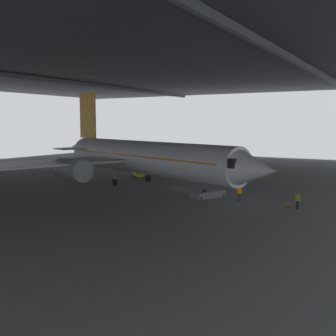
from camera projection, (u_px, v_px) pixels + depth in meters
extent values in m
plane|color=slate|center=(177.00, 191.00, 47.87)|extent=(110.00, 110.00, 0.00)
cube|color=#38383D|center=(85.00, 59.00, 53.08)|extent=(121.00, 99.00, 1.20)
cube|color=#4C4F54|center=(275.00, 49.00, 40.67)|extent=(115.50, 0.50, 0.70)
cube|color=#4C4F54|center=(2.00, 75.00, 61.53)|extent=(115.50, 0.50, 0.70)
cylinder|color=white|center=(145.00, 157.00, 50.96)|extent=(14.11, 29.91, 4.07)
cone|color=white|center=(255.00, 169.00, 37.94)|extent=(5.41, 5.94, 3.99)
cube|color=black|center=(234.00, 162.00, 39.86)|extent=(4.22, 3.85, 0.90)
cone|color=white|center=(80.00, 148.00, 63.93)|extent=(5.46, 7.30, 3.46)
cube|color=orange|center=(88.00, 116.00, 61.43)|extent=(1.73, 4.26, 6.66)
cube|color=white|center=(108.00, 147.00, 62.90)|extent=(6.00, 4.89, 0.16)
cube|color=white|center=(75.00, 148.00, 59.29)|extent=(6.00, 4.89, 0.16)
cube|color=white|center=(182.00, 154.00, 61.45)|extent=(18.51, 12.73, 0.24)
cylinder|color=#9EA3A8|center=(182.00, 161.00, 58.53)|extent=(4.17, 5.83, 2.52)
cube|color=white|center=(48.00, 163.00, 48.08)|extent=(18.51, 12.73, 0.24)
cylinder|color=#9EA3A8|center=(73.00, 169.00, 47.76)|extent=(4.17, 5.83, 2.52)
cube|color=orange|center=(145.00, 155.00, 50.93)|extent=(13.43, 27.85, 0.16)
cylinder|color=#9EA3A8|center=(203.00, 186.00, 43.43)|extent=(0.20, 0.20, 1.15)
cylinder|color=black|center=(202.00, 193.00, 43.51)|extent=(0.59, 0.95, 0.90)
cylinder|color=#9EA3A8|center=(148.00, 173.00, 55.15)|extent=(0.20, 0.20, 1.15)
cylinder|color=black|center=(148.00, 179.00, 55.24)|extent=(0.59, 0.95, 0.90)
cylinder|color=#9EA3A8|center=(115.00, 176.00, 51.81)|extent=(0.20, 0.20, 1.15)
cylinder|color=black|center=(115.00, 182.00, 51.90)|extent=(0.59, 0.95, 0.90)
cube|color=slate|center=(208.00, 194.00, 43.77)|extent=(4.28, 2.77, 0.70)
cube|color=slate|center=(208.00, 176.00, 43.56)|extent=(3.94, 2.49, 3.23)
cube|color=slate|center=(220.00, 160.00, 44.55)|extent=(1.48, 1.60, 0.12)
cylinder|color=black|center=(216.00, 156.00, 44.95)|extent=(0.06, 0.06, 1.00)
cylinder|color=black|center=(224.00, 156.00, 44.04)|extent=(0.06, 0.06, 1.00)
cylinder|color=black|center=(214.00, 193.00, 45.37)|extent=(0.32, 0.21, 0.30)
cylinder|color=black|center=(223.00, 195.00, 44.30)|extent=(0.32, 0.21, 0.30)
cylinder|color=black|center=(192.00, 197.00, 43.29)|extent=(0.32, 0.21, 0.30)
cylinder|color=black|center=(201.00, 199.00, 42.22)|extent=(0.32, 0.21, 0.30)
cylinder|color=#232838|center=(298.00, 205.00, 37.56)|extent=(0.14, 0.14, 0.78)
cylinder|color=#232838|center=(297.00, 205.00, 37.72)|extent=(0.14, 0.14, 0.78)
cube|color=yellow|center=(298.00, 198.00, 37.56)|extent=(0.38, 0.42, 0.55)
cylinder|color=yellow|center=(300.00, 198.00, 37.36)|extent=(0.09, 0.09, 0.53)
cylinder|color=yellow|center=(296.00, 197.00, 37.77)|extent=(0.09, 0.09, 0.53)
sphere|color=#8C6647|center=(298.00, 194.00, 37.52)|extent=(0.21, 0.21, 0.21)
cylinder|color=#232838|center=(238.00, 198.00, 41.31)|extent=(0.14, 0.14, 0.79)
cylinder|color=#232838|center=(240.00, 198.00, 41.35)|extent=(0.14, 0.14, 0.79)
cube|color=orange|center=(239.00, 191.00, 41.26)|extent=(0.41, 0.41, 0.56)
cylinder|color=orange|center=(237.00, 191.00, 41.19)|extent=(0.09, 0.09, 0.53)
cylinder|color=orange|center=(241.00, 191.00, 41.31)|extent=(0.09, 0.09, 0.53)
sphere|color=brown|center=(239.00, 187.00, 41.21)|extent=(0.21, 0.21, 0.21)
cube|color=black|center=(288.00, 207.00, 38.80)|extent=(0.36, 0.36, 0.04)
cone|color=orange|center=(288.00, 203.00, 38.77)|extent=(0.30, 0.30, 0.56)
cube|color=yellow|center=(138.00, 174.00, 59.46)|extent=(2.27, 2.48, 0.70)
cylinder|color=black|center=(143.00, 177.00, 58.98)|extent=(0.41, 0.46, 0.44)
cylinder|color=black|center=(136.00, 177.00, 58.55)|extent=(0.41, 0.46, 0.44)
cylinder|color=black|center=(140.00, 175.00, 60.44)|extent=(0.41, 0.46, 0.44)
cylinder|color=black|center=(133.00, 176.00, 60.01)|extent=(0.41, 0.46, 0.44)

